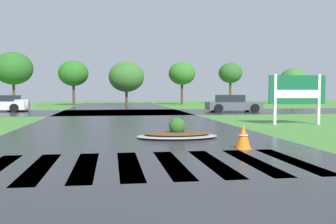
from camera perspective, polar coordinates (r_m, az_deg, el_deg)
asphalt_roadway at (r=13.13m, az=-4.92°, el=-3.62°), size 9.27×80.00×0.01m
asphalt_cross_road at (r=28.37m, az=-6.84°, el=-0.03°), size 90.00×8.35×0.01m
crosswalk_stripes at (r=8.06m, az=-2.63°, el=-7.88°), size 6.75×3.25×0.01m
estate_billboard at (r=18.63m, az=18.82°, el=2.88°), size 2.68×0.30×2.35m
median_island at (r=12.61m, az=1.38°, el=-3.24°), size 2.70×1.64×0.68m
car_blue_compact at (r=28.98m, az=9.67°, el=1.19°), size 4.08×2.13×1.29m
car_silver_hatch at (r=31.80m, az=-23.98°, el=1.11°), size 4.78×2.63×1.25m
drainage_pipe_stack at (r=30.99m, az=-21.56°, el=0.90°), size 1.59×0.97×0.94m
traffic_cone at (r=10.36m, az=11.24°, el=-3.67°), size 0.43×0.43×0.67m
background_treeline at (r=44.05m, az=-6.03°, el=5.75°), size 36.98×5.88×5.95m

